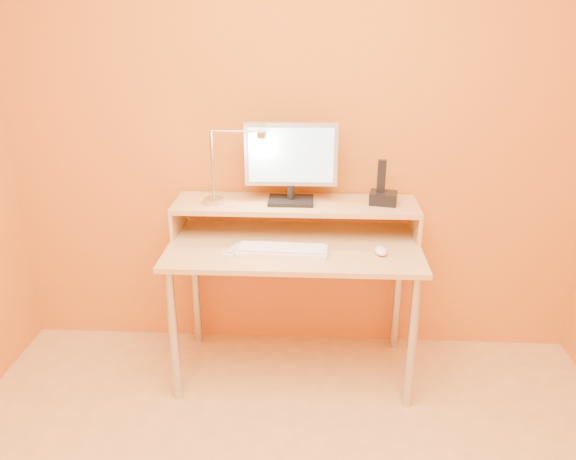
# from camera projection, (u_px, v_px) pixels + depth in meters

# --- Properties ---
(wall_back) EXTENTS (3.00, 0.04, 2.50)m
(wall_back) POSITION_uv_depth(u_px,v_px,m) (297.00, 121.00, 2.77)
(wall_back) COLOR orange
(wall_back) RESTS_ON floor
(desk_leg_fl) EXTENTS (0.04, 0.04, 0.69)m
(desk_leg_fl) POSITION_uv_depth(u_px,v_px,m) (174.00, 336.00, 2.61)
(desk_leg_fl) COLOR #B6B6B6
(desk_leg_fl) RESTS_ON floor
(desk_leg_fr) EXTENTS (0.04, 0.04, 0.69)m
(desk_leg_fr) POSITION_uv_depth(u_px,v_px,m) (412.00, 343.00, 2.56)
(desk_leg_fr) COLOR #B6B6B6
(desk_leg_fr) RESTS_ON floor
(desk_leg_bl) EXTENTS (0.04, 0.04, 0.69)m
(desk_leg_bl) POSITION_uv_depth(u_px,v_px,m) (196.00, 286.00, 3.07)
(desk_leg_bl) COLOR #B6B6B6
(desk_leg_bl) RESTS_ON floor
(desk_leg_br) EXTENTS (0.04, 0.04, 0.69)m
(desk_leg_br) POSITION_uv_depth(u_px,v_px,m) (398.00, 291.00, 3.02)
(desk_leg_br) COLOR #B6B6B6
(desk_leg_br) RESTS_ON floor
(desk_lower) EXTENTS (1.20, 0.60, 0.02)m
(desk_lower) POSITION_uv_depth(u_px,v_px,m) (294.00, 247.00, 2.68)
(desk_lower) COLOR tan
(desk_lower) RESTS_ON floor
(shelf_riser_left) EXTENTS (0.02, 0.30, 0.14)m
(shelf_riser_left) POSITION_uv_depth(u_px,v_px,m) (178.00, 218.00, 2.82)
(shelf_riser_left) COLOR tan
(shelf_riser_left) RESTS_ON desk_lower
(shelf_riser_right) EXTENTS (0.02, 0.30, 0.14)m
(shelf_riser_right) POSITION_uv_depth(u_px,v_px,m) (415.00, 222.00, 2.76)
(shelf_riser_right) COLOR tan
(shelf_riser_right) RESTS_ON desk_lower
(desk_shelf) EXTENTS (1.20, 0.30, 0.02)m
(desk_shelf) POSITION_uv_depth(u_px,v_px,m) (295.00, 205.00, 2.76)
(desk_shelf) COLOR tan
(desk_shelf) RESTS_ON desk_lower
(monitor_foot) EXTENTS (0.22, 0.16, 0.02)m
(monitor_foot) POSITION_uv_depth(u_px,v_px,m) (291.00, 201.00, 2.75)
(monitor_foot) COLOR black
(monitor_foot) RESTS_ON desk_shelf
(monitor_neck) EXTENTS (0.04, 0.04, 0.07)m
(monitor_neck) POSITION_uv_depth(u_px,v_px,m) (291.00, 192.00, 2.74)
(monitor_neck) COLOR black
(monitor_neck) RESTS_ON monitor_foot
(monitor_panel) EXTENTS (0.45, 0.04, 0.30)m
(monitor_panel) POSITION_uv_depth(u_px,v_px,m) (291.00, 154.00, 2.68)
(monitor_panel) COLOR #AEAEB7
(monitor_panel) RESTS_ON monitor_neck
(monitor_back) EXTENTS (0.40, 0.02, 0.26)m
(monitor_back) POSITION_uv_depth(u_px,v_px,m) (291.00, 153.00, 2.70)
(monitor_back) COLOR black
(monitor_back) RESTS_ON monitor_panel
(monitor_screen) EXTENTS (0.40, 0.01, 0.26)m
(monitor_screen) POSITION_uv_depth(u_px,v_px,m) (291.00, 155.00, 2.66)
(monitor_screen) COLOR #9DD5ED
(monitor_screen) RESTS_ON monitor_panel
(lamp_base) EXTENTS (0.10, 0.10, 0.02)m
(lamp_base) POSITION_uv_depth(u_px,v_px,m) (214.00, 201.00, 2.74)
(lamp_base) COLOR #B6B6B6
(lamp_base) RESTS_ON desk_shelf
(lamp_post) EXTENTS (0.01, 0.01, 0.33)m
(lamp_post) POSITION_uv_depth(u_px,v_px,m) (212.00, 165.00, 2.68)
(lamp_post) COLOR #B6B6B6
(lamp_post) RESTS_ON lamp_base
(lamp_arm) EXTENTS (0.24, 0.01, 0.01)m
(lamp_arm) POSITION_uv_depth(u_px,v_px,m) (236.00, 131.00, 2.61)
(lamp_arm) COLOR #B6B6B6
(lamp_arm) RESTS_ON lamp_post
(lamp_head) EXTENTS (0.04, 0.04, 0.03)m
(lamp_head) POSITION_uv_depth(u_px,v_px,m) (262.00, 135.00, 2.61)
(lamp_head) COLOR #B6B6B6
(lamp_head) RESTS_ON lamp_arm
(lamp_bulb) EXTENTS (0.03, 0.03, 0.00)m
(lamp_bulb) POSITION_uv_depth(u_px,v_px,m) (262.00, 138.00, 2.61)
(lamp_bulb) COLOR #FFEAC6
(lamp_bulb) RESTS_ON lamp_head
(phone_dock) EXTENTS (0.15, 0.12, 0.06)m
(phone_dock) POSITION_uv_depth(u_px,v_px,m) (383.00, 198.00, 2.72)
(phone_dock) COLOR black
(phone_dock) RESTS_ON desk_shelf
(phone_handset) EXTENTS (0.04, 0.03, 0.16)m
(phone_handset) POSITION_uv_depth(u_px,v_px,m) (382.00, 176.00, 2.68)
(phone_handset) COLOR black
(phone_handset) RESTS_ON phone_dock
(phone_led) EXTENTS (0.01, 0.00, 0.04)m
(phone_led) POSITION_uv_depth(u_px,v_px,m) (394.00, 202.00, 2.67)
(phone_led) COLOR #1A37EE
(phone_led) RESTS_ON phone_dock
(keyboard) EXTENTS (0.42, 0.15, 0.02)m
(keyboard) POSITION_uv_depth(u_px,v_px,m) (282.00, 251.00, 2.57)
(keyboard) COLOR white
(keyboard) RESTS_ON desk_lower
(mouse) EXTENTS (0.06, 0.10, 0.03)m
(mouse) POSITION_uv_depth(u_px,v_px,m) (381.00, 251.00, 2.57)
(mouse) COLOR white
(mouse) RESTS_ON desk_lower
(remote_control) EXTENTS (0.10, 0.17, 0.02)m
(remote_control) POSITION_uv_depth(u_px,v_px,m) (235.00, 250.00, 2.59)
(remote_control) COLOR white
(remote_control) RESTS_ON desk_lower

